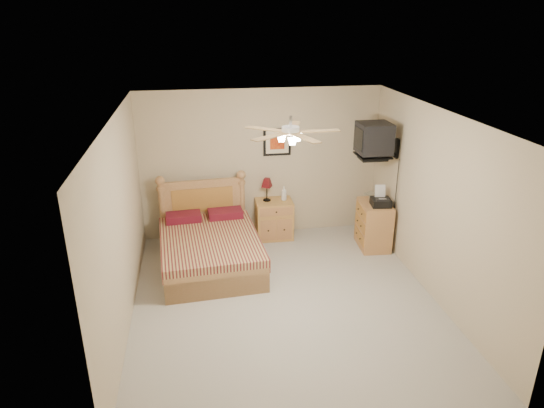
{
  "coord_description": "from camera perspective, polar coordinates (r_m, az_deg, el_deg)",
  "views": [
    {
      "loc": [
        -1.07,
        -5.47,
        3.62
      ],
      "look_at": [
        -0.03,
        0.9,
        1.06
      ],
      "focal_mm": 32.0,
      "sensor_mm": 36.0,
      "label": 1
    }
  ],
  "objects": [
    {
      "name": "nightstand",
      "position": [
        8.26,
        0.25,
        -1.79
      ],
      "size": [
        0.62,
        0.47,
        0.66
      ],
      "primitive_type": "cube",
      "rotation": [
        0.0,
        0.0,
        -0.02
      ],
      "color": "#B87D42",
      "rests_on": "ground"
    },
    {
      "name": "bed",
      "position": [
        7.25,
        -7.41,
        -3.12
      ],
      "size": [
        1.54,
        1.95,
        1.21
      ],
      "primitive_type": null,
      "rotation": [
        0.0,
        0.0,
        0.07
      ],
      "color": "#9E6D3F",
      "rests_on": "ground"
    },
    {
      "name": "wall_tv",
      "position": [
        7.59,
        12.96,
        7.33
      ],
      "size": [
        0.56,
        0.46,
        0.58
      ],
      "primitive_type": null,
      "color": "black",
      "rests_on": "wall_right"
    },
    {
      "name": "magazine_upper",
      "position": [
        8.14,
        11.43,
        0.95
      ],
      "size": [
        0.29,
        0.31,
        0.02
      ],
      "primitive_type": "imported",
      "rotation": [
        0.0,
        0.0,
        0.58
      ],
      "color": "gray",
      "rests_on": "magazine_lower"
    },
    {
      "name": "framed_picture",
      "position": [
        8.07,
        0.61,
        7.32
      ],
      "size": [
        0.46,
        0.04,
        0.46
      ],
      "primitive_type": "cube",
      "color": "black",
      "rests_on": "wall_back"
    },
    {
      "name": "wall_left",
      "position": [
        6.03,
        -17.35,
        -2.51
      ],
      "size": [
        0.04,
        4.5,
        2.5
      ],
      "primitive_type": "cube",
      "color": "tan",
      "rests_on": "ground"
    },
    {
      "name": "fax_machine",
      "position": [
        7.79,
        12.73,
        0.88
      ],
      "size": [
        0.33,
        0.35,
        0.31
      ],
      "primitive_type": null,
      "rotation": [
        0.0,
        0.0,
        -0.13
      ],
      "color": "black",
      "rests_on": "dresser"
    },
    {
      "name": "floor",
      "position": [
        6.64,
        1.55,
        -11.34
      ],
      "size": [
        4.5,
        4.5,
        0.0
      ],
      "primitive_type": "plane",
      "color": "#A09B90",
      "rests_on": "ground"
    },
    {
      "name": "ceiling",
      "position": [
        5.68,
        1.81,
        10.3
      ],
      "size": [
        4.0,
        4.5,
        0.04
      ],
      "primitive_type": "cube",
      "color": "white",
      "rests_on": "ground"
    },
    {
      "name": "wall_back",
      "position": [
        8.15,
        -1.31,
        4.75
      ],
      "size": [
        4.0,
        0.04,
        2.5
      ],
      "primitive_type": "cube",
      "color": "tan",
      "rests_on": "ground"
    },
    {
      "name": "wall_right",
      "position": [
        6.7,
        18.71,
        -0.23
      ],
      "size": [
        0.04,
        4.5,
        2.5
      ],
      "primitive_type": "cube",
      "color": "tan",
      "rests_on": "ground"
    },
    {
      "name": "ceiling_fan",
      "position": [
        5.52,
        2.19,
        8.47
      ],
      "size": [
        1.14,
        1.14,
        0.28
      ],
      "primitive_type": null,
      "color": "silver",
      "rests_on": "ceiling"
    },
    {
      "name": "lotion_bottle",
      "position": [
        8.14,
        1.42,
        1.28
      ],
      "size": [
        0.12,
        0.12,
        0.25
      ],
      "primitive_type": "imported",
      "rotation": [
        0.0,
        0.0,
        -0.25
      ],
      "color": "silver",
      "rests_on": "nightstand"
    },
    {
      "name": "dresser",
      "position": [
        8.08,
        11.88,
        -2.43
      ],
      "size": [
        0.5,
        0.68,
        0.77
      ],
      "primitive_type": "cube",
      "rotation": [
        0.0,
        0.0,
        -0.07
      ],
      "color": "#A46D47",
      "rests_on": "ground"
    },
    {
      "name": "table_lamp",
      "position": [
        8.09,
        -0.61,
        1.72
      ],
      "size": [
        0.27,
        0.27,
        0.39
      ],
      "primitive_type": null,
      "rotation": [
        0.0,
        0.0,
        0.31
      ],
      "color": "#510C11",
      "rests_on": "nightstand"
    },
    {
      "name": "wall_front",
      "position": [
        4.14,
        7.69,
        -13.49
      ],
      "size": [
        4.0,
        0.04,
        2.5
      ],
      "primitive_type": "cube",
      "color": "tan",
      "rests_on": "ground"
    },
    {
      "name": "magazine_lower",
      "position": [
        8.12,
        11.34,
        0.75
      ],
      "size": [
        0.26,
        0.3,
        0.02
      ],
      "primitive_type": "imported",
      "rotation": [
        0.0,
        0.0,
        -0.36
      ],
      "color": "tan",
      "rests_on": "dresser"
    }
  ]
}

